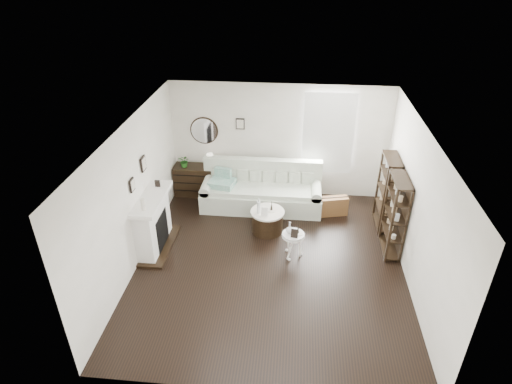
# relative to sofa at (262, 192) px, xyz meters

# --- Properties ---
(room) EXTENTS (5.50, 5.50, 5.50)m
(room) POSITION_rel_sofa_xyz_m (1.08, 0.62, 1.25)
(room) COLOR black
(room) RESTS_ON ground
(fireplace) EXTENTS (0.50, 1.40, 1.84)m
(fireplace) POSITION_rel_sofa_xyz_m (-1.97, -1.78, 0.19)
(fireplace) COLOR white
(fireplace) RESTS_ON ground
(shelf_unit_far) EXTENTS (0.30, 0.80, 1.60)m
(shelf_unit_far) POSITION_rel_sofa_xyz_m (2.68, -0.53, 0.45)
(shelf_unit_far) COLOR black
(shelf_unit_far) RESTS_ON ground
(shelf_unit_near) EXTENTS (0.30, 0.80, 1.60)m
(shelf_unit_near) POSITION_rel_sofa_xyz_m (2.68, -1.43, 0.45)
(shelf_unit_near) COLOR black
(shelf_unit_near) RESTS_ON ground
(sofa) EXTENTS (2.72, 0.94, 1.06)m
(sofa) POSITION_rel_sofa_xyz_m (0.00, 0.00, 0.00)
(sofa) COLOR beige
(sofa) RESTS_ON ground
(quilt) EXTENTS (0.63, 0.55, 0.14)m
(quilt) POSITION_rel_sofa_xyz_m (-0.89, -0.14, 0.26)
(quilt) COLOR #2A9C65
(quilt) RESTS_ON sofa
(suitcase) EXTENTS (0.69, 0.37, 0.44)m
(suitcase) POSITION_rel_sofa_xyz_m (1.62, -0.24, -0.13)
(suitcase) COLOR brown
(suitcase) RESTS_ON ground
(dresser) EXTENTS (1.11, 0.48, 0.74)m
(dresser) POSITION_rel_sofa_xyz_m (-1.57, 0.39, 0.02)
(dresser) COLOR black
(dresser) RESTS_ON ground
(table_lamp) EXTENTS (0.29, 0.29, 0.34)m
(table_lamp) POSITION_rel_sofa_xyz_m (-1.25, 0.39, 0.56)
(table_lamp) COLOR silver
(table_lamp) RESTS_ON dresser
(potted_plant) EXTENTS (0.33, 0.31, 0.30)m
(potted_plant) POSITION_rel_sofa_xyz_m (-1.85, 0.34, 0.54)
(potted_plant) COLOR #215F1B
(potted_plant) RESTS_ON dresser
(drum_table) EXTENTS (0.71, 0.71, 0.49)m
(drum_table) POSITION_rel_sofa_xyz_m (0.21, -1.03, -0.10)
(drum_table) COLOR black
(drum_table) RESTS_ON ground
(pedestal_table) EXTENTS (0.43, 0.43, 0.52)m
(pedestal_table) POSITION_rel_sofa_xyz_m (0.77, -1.82, 0.13)
(pedestal_table) COLOR white
(pedestal_table) RESTS_ON ground
(eiffel_drum) EXTENTS (0.13, 0.13, 0.20)m
(eiffel_drum) POSITION_rel_sofa_xyz_m (0.29, -0.98, 0.24)
(eiffel_drum) COLOR black
(eiffel_drum) RESTS_ON drum_table
(bottle_drum) EXTENTS (0.08, 0.08, 0.34)m
(bottle_drum) POSITION_rel_sofa_xyz_m (0.04, -1.10, 0.31)
(bottle_drum) COLOR silver
(bottle_drum) RESTS_ON drum_table
(card_frame_drum) EXTENTS (0.15, 0.07, 0.19)m
(card_frame_drum) POSITION_rel_sofa_xyz_m (0.16, -1.20, 0.24)
(card_frame_drum) COLOR white
(card_frame_drum) RESTS_ON drum_table
(eiffel_ped) EXTENTS (0.11, 0.11, 0.18)m
(eiffel_ped) POSITION_rel_sofa_xyz_m (0.85, -1.79, 0.27)
(eiffel_ped) COLOR black
(eiffel_ped) RESTS_ON pedestal_table
(flask_ped) EXTENTS (0.13, 0.13, 0.25)m
(flask_ped) POSITION_rel_sofa_xyz_m (0.69, -1.80, 0.30)
(flask_ped) COLOR silver
(flask_ped) RESTS_ON pedestal_table
(card_frame_ped) EXTENTS (0.14, 0.07, 0.18)m
(card_frame_ped) POSITION_rel_sofa_xyz_m (0.78, -1.93, 0.26)
(card_frame_ped) COLOR black
(card_frame_ped) RESTS_ON pedestal_table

